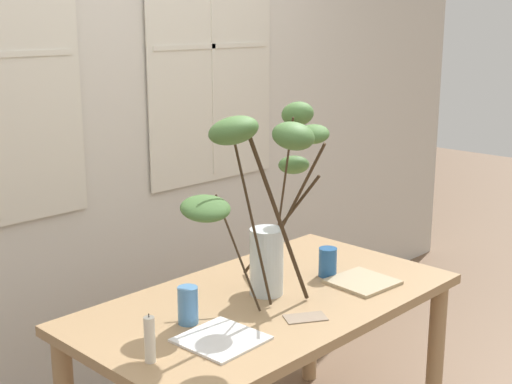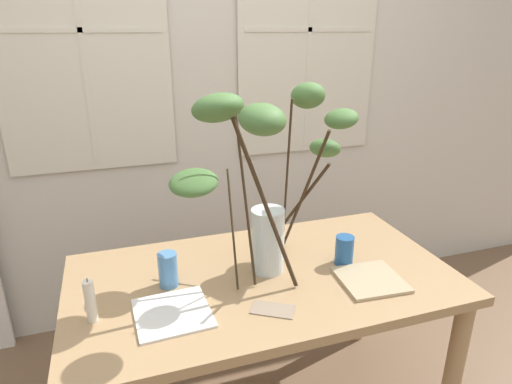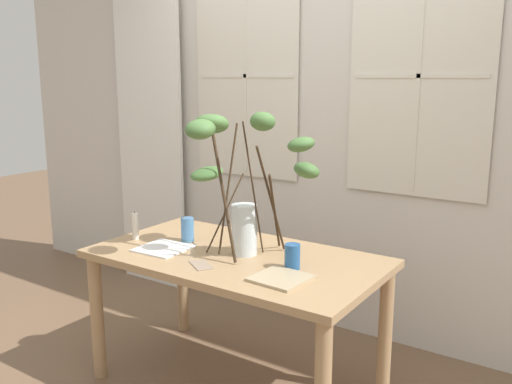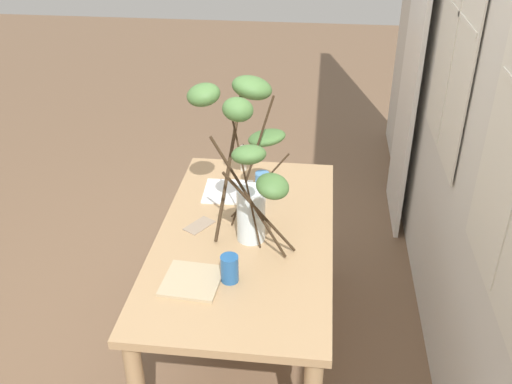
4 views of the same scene
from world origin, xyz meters
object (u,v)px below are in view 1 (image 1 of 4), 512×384
object	(u,v)px
drinking_glass_blue_left	(188,305)
pillar_candle	(150,340)
drinking_glass_blue_right	(328,262)
plate_square_right	(362,282)
dining_table	(267,323)
plate_square_left	(221,339)
vase_with_branches	(265,191)

from	to	relation	value
drinking_glass_blue_left	pillar_candle	size ratio (longest dim) A/B	0.83
drinking_glass_blue_right	plate_square_right	distance (m)	0.17
dining_table	plate_square_left	distance (m)	0.42
drinking_glass_blue_left	drinking_glass_blue_right	size ratio (longest dim) A/B	1.11
drinking_glass_blue_left	drinking_glass_blue_right	xyz separation A→B (m)	(0.71, -0.06, -0.01)
drinking_glass_blue_left	pillar_candle	bearing A→B (deg)	-153.60
plate_square_left	plate_square_right	distance (m)	0.76
dining_table	vase_with_branches	size ratio (longest dim) A/B	1.97
drinking_glass_blue_left	drinking_glass_blue_right	bearing A→B (deg)	-4.83
plate_square_left	plate_square_right	xyz separation A→B (m)	(0.76, -0.03, 0.00)
dining_table	drinking_glass_blue_left	bearing A→B (deg)	173.45
drinking_glass_blue_right	plate_square_left	distance (m)	0.74
plate_square_right	pillar_candle	distance (m)	1.02
plate_square_right	pillar_candle	world-z (taller)	pillar_candle
dining_table	drinking_glass_blue_right	bearing A→B (deg)	-3.01
drinking_glass_blue_right	plate_square_left	size ratio (longest dim) A/B	0.48
drinking_glass_blue_left	plate_square_left	distance (m)	0.19
plate_square_right	dining_table	bearing A→B (deg)	155.22
plate_square_left	plate_square_right	size ratio (longest dim) A/B	1.07
vase_with_branches	plate_square_left	size ratio (longest dim) A/B	3.04
vase_with_branches	drinking_glass_blue_right	bearing A→B (deg)	-6.06
vase_with_branches	pillar_candle	world-z (taller)	vase_with_branches
drinking_glass_blue_right	plate_square_right	world-z (taller)	drinking_glass_blue_right
drinking_glass_blue_right	plate_square_right	size ratio (longest dim) A/B	0.52
pillar_candle	vase_with_branches	bearing A→B (deg)	9.84
vase_with_branches	drinking_glass_blue_left	xyz separation A→B (m)	(-0.37, 0.02, -0.35)
drinking_glass_blue_left	plate_square_right	distance (m)	0.78
drinking_glass_blue_left	vase_with_branches	bearing A→B (deg)	-3.68
vase_with_branches	drinking_glass_blue_left	distance (m)	0.51
drinking_glass_blue_left	drinking_glass_blue_right	distance (m)	0.71
plate_square_left	pillar_candle	xyz separation A→B (m)	(-0.26, 0.05, 0.07)
dining_table	plate_square_right	distance (m)	0.43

